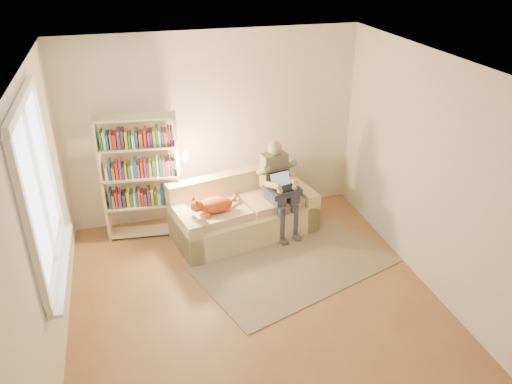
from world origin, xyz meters
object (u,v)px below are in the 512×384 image
object	(u,v)px
person	(278,182)
laptop	(277,185)
cat	(215,204)
sofa	(243,214)
bookshelf	(141,172)

from	to	relation	value
person	laptop	xyz separation A→B (m)	(-0.05, -0.11, 0.02)
person	cat	size ratio (longest dim) A/B	1.94
sofa	cat	bearing A→B (deg)	-165.27
cat	bookshelf	distance (m)	1.05
sofa	bookshelf	size ratio (longest dim) A/B	1.19
cat	laptop	bearing A→B (deg)	-8.31
bookshelf	cat	bearing A→B (deg)	-26.74
laptop	bookshelf	bearing A→B (deg)	152.07
person	cat	distance (m)	0.91
cat	laptop	size ratio (longest dim) A/B	1.88
cat	bookshelf	xyz separation A→B (m)	(-0.85, 0.54, 0.32)
cat	bookshelf	bearing A→B (deg)	135.61
cat	sofa	bearing A→B (deg)	14.73
laptop	sofa	bearing A→B (deg)	147.55
sofa	laptop	distance (m)	0.65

